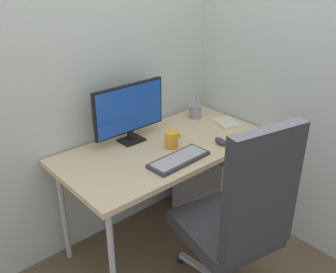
{
  "coord_description": "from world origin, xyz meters",
  "views": [
    {
      "loc": [
        -1.41,
        -1.63,
        1.84
      ],
      "look_at": [
        -0.04,
        -0.07,
        0.84
      ],
      "focal_mm": 40.47,
      "sensor_mm": 36.0,
      "label": 1
    }
  ],
  "objects_px": {
    "filing_cabinet": "(215,179)",
    "notebook": "(227,122)",
    "mouse": "(221,141)",
    "pen_holder": "(195,111)",
    "office_chair": "(239,218)",
    "keyboard": "(179,159)",
    "monitor": "(129,110)",
    "coffee_mug": "(171,140)"
  },
  "relations": [
    {
      "from": "office_chair",
      "to": "pen_holder",
      "type": "distance_m",
      "value": 1.07
    },
    {
      "from": "pen_holder",
      "to": "coffee_mug",
      "type": "relative_size",
      "value": 1.59
    },
    {
      "from": "office_chair",
      "to": "filing_cabinet",
      "type": "distance_m",
      "value": 0.91
    },
    {
      "from": "office_chair",
      "to": "filing_cabinet",
      "type": "height_order",
      "value": "office_chair"
    },
    {
      "from": "notebook",
      "to": "pen_holder",
      "type": "bearing_deg",
      "value": 129.38
    },
    {
      "from": "filing_cabinet",
      "to": "monitor",
      "type": "relative_size",
      "value": 1.16
    },
    {
      "from": "pen_holder",
      "to": "mouse",
      "type": "bearing_deg",
      "value": -114.08
    },
    {
      "from": "monitor",
      "to": "coffee_mug",
      "type": "relative_size",
      "value": 4.38
    },
    {
      "from": "office_chair",
      "to": "coffee_mug",
      "type": "xyz_separation_m",
      "value": [
        0.1,
        0.64,
        0.18
      ]
    },
    {
      "from": "office_chair",
      "to": "coffee_mug",
      "type": "relative_size",
      "value": 9.9
    },
    {
      "from": "mouse",
      "to": "notebook",
      "type": "bearing_deg",
      "value": 45.25
    },
    {
      "from": "filing_cabinet",
      "to": "pen_holder",
      "type": "height_order",
      "value": "pen_holder"
    },
    {
      "from": "office_chair",
      "to": "keyboard",
      "type": "relative_size",
      "value": 2.93
    },
    {
      "from": "filing_cabinet",
      "to": "notebook",
      "type": "xyz_separation_m",
      "value": [
        0.1,
        0.01,
        0.44
      ]
    },
    {
      "from": "filing_cabinet",
      "to": "monitor",
      "type": "distance_m",
      "value": 0.91
    },
    {
      "from": "coffee_mug",
      "to": "filing_cabinet",
      "type": "bearing_deg",
      "value": 1.54
    },
    {
      "from": "office_chair",
      "to": "coffee_mug",
      "type": "bearing_deg",
      "value": 81.16
    },
    {
      "from": "office_chair",
      "to": "keyboard",
      "type": "bearing_deg",
      "value": 88.39
    },
    {
      "from": "office_chair",
      "to": "coffee_mug",
      "type": "distance_m",
      "value": 0.67
    },
    {
      "from": "coffee_mug",
      "to": "pen_holder",
      "type": "bearing_deg",
      "value": 28.58
    },
    {
      "from": "filing_cabinet",
      "to": "keyboard",
      "type": "xyz_separation_m",
      "value": [
        -0.54,
        -0.17,
        0.45
      ]
    },
    {
      "from": "filing_cabinet",
      "to": "mouse",
      "type": "relative_size",
      "value": 5.87
    },
    {
      "from": "filing_cabinet",
      "to": "notebook",
      "type": "bearing_deg",
      "value": 3.36
    },
    {
      "from": "mouse",
      "to": "coffee_mug",
      "type": "xyz_separation_m",
      "value": [
        -0.27,
        0.17,
        0.03
      ]
    },
    {
      "from": "filing_cabinet",
      "to": "keyboard",
      "type": "distance_m",
      "value": 0.72
    },
    {
      "from": "keyboard",
      "to": "coffee_mug",
      "type": "bearing_deg",
      "value": 62.01
    },
    {
      "from": "keyboard",
      "to": "pen_holder",
      "type": "relative_size",
      "value": 2.12
    },
    {
      "from": "pen_holder",
      "to": "notebook",
      "type": "distance_m",
      "value": 0.25
    },
    {
      "from": "monitor",
      "to": "coffee_mug",
      "type": "bearing_deg",
      "value": -61.28
    },
    {
      "from": "mouse",
      "to": "pen_holder",
      "type": "bearing_deg",
      "value": 77.07
    },
    {
      "from": "office_chair",
      "to": "pen_holder",
      "type": "height_order",
      "value": "office_chair"
    },
    {
      "from": "filing_cabinet",
      "to": "keyboard",
      "type": "bearing_deg",
      "value": -162.16
    },
    {
      "from": "mouse",
      "to": "filing_cabinet",
      "type": "bearing_deg",
      "value": 55.94
    },
    {
      "from": "office_chair",
      "to": "mouse",
      "type": "height_order",
      "value": "office_chair"
    },
    {
      "from": "pen_holder",
      "to": "monitor",
      "type": "bearing_deg",
      "value": -179.96
    },
    {
      "from": "notebook",
      "to": "mouse",
      "type": "bearing_deg",
      "value": -128.56
    },
    {
      "from": "pen_holder",
      "to": "coffee_mug",
      "type": "xyz_separation_m",
      "value": [
        -0.46,
        -0.25,
        0.0
      ]
    },
    {
      "from": "keyboard",
      "to": "coffee_mug",
      "type": "xyz_separation_m",
      "value": [
        0.09,
        0.16,
        0.04
      ]
    },
    {
      "from": "office_chair",
      "to": "mouse",
      "type": "relative_size",
      "value": 11.42
    },
    {
      "from": "filing_cabinet",
      "to": "pen_holder",
      "type": "relative_size",
      "value": 3.19
    },
    {
      "from": "keyboard",
      "to": "notebook",
      "type": "distance_m",
      "value": 0.66
    },
    {
      "from": "monitor",
      "to": "filing_cabinet",
      "type": "bearing_deg",
      "value": -21.79
    }
  ]
}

